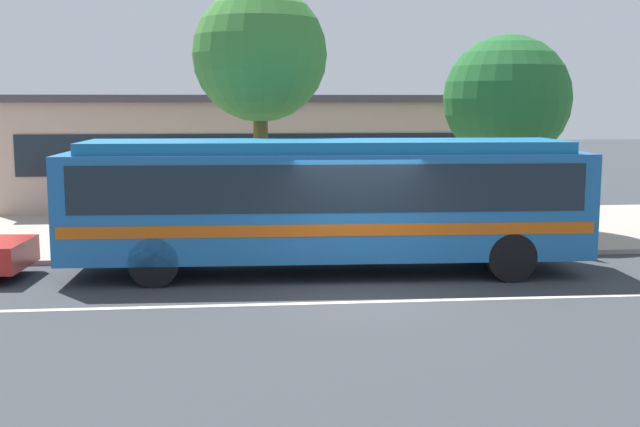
% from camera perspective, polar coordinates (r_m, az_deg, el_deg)
% --- Properties ---
extents(ground_plane, '(120.00, 120.00, 0.00)m').
position_cam_1_polar(ground_plane, '(15.45, 3.02, -5.59)').
color(ground_plane, '#34383D').
extents(sidewalk_slab, '(60.00, 8.00, 0.12)m').
position_cam_1_polar(sidewalk_slab, '(22.38, 0.24, -1.18)').
color(sidewalk_slab, '#A3968A').
rests_on(sidewalk_slab, ground_plane).
extents(lane_stripe_center, '(56.00, 0.16, 0.01)m').
position_cam_1_polar(lane_stripe_center, '(14.68, 3.50, -6.30)').
color(lane_stripe_center, silver).
rests_on(lane_stripe_center, ground_plane).
extents(transit_bus, '(10.91, 2.81, 2.82)m').
position_cam_1_polar(transit_bus, '(16.84, 0.48, 1.22)').
color(transit_bus, '#1D5E9F').
rests_on(transit_bus, ground_plane).
extents(pedestrian_waiting_near_sign, '(0.45, 0.45, 1.73)m').
position_cam_1_polar(pedestrian_waiting_near_sign, '(18.67, -11.21, 0.17)').
color(pedestrian_waiting_near_sign, '#2C3C44').
rests_on(pedestrian_waiting_near_sign, sidewalk_slab).
extents(bus_stop_sign, '(0.11, 0.44, 2.61)m').
position_cam_1_polar(bus_stop_sign, '(19.92, 15.73, 2.39)').
color(bus_stop_sign, gray).
rests_on(bus_stop_sign, sidewalk_slab).
extents(street_tree_near_stop, '(3.32, 3.32, 6.32)m').
position_cam_1_polar(street_tree_near_stop, '(20.06, -4.31, 11.16)').
color(street_tree_near_stop, brown).
rests_on(street_tree_near_stop, sidewalk_slab).
extents(street_tree_mid_block, '(3.43, 3.43, 5.29)m').
position_cam_1_polar(street_tree_mid_block, '(22.30, 13.19, 7.94)').
color(street_tree_mid_block, brown).
rests_on(street_tree_mid_block, sidewalk_slab).
extents(station_building, '(16.59, 8.37, 3.83)m').
position_cam_1_polar(station_building, '(29.37, -4.64, 4.63)').
color(station_building, tan).
rests_on(station_building, ground_plane).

